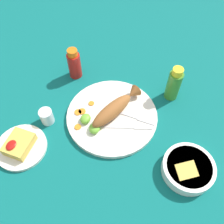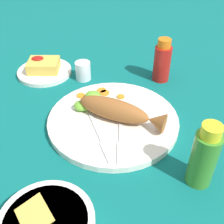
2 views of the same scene
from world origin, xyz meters
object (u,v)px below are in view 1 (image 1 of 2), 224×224
fried_fish (115,108)px  salt_cup (47,117)px  fork_near (135,117)px  fork_far (131,127)px  hot_sauce_bottle_green (174,84)px  guacamole_bowl (188,168)px  hot_sauce_bottle_red (74,64)px  side_plate_fries (21,147)px  main_plate (112,116)px

fried_fish → salt_cup: 0.27m
salt_cup → fork_near: bearing=110.6°
fork_far → hot_sauce_bottle_green: bearing=44.7°
fried_fish → hot_sauce_bottle_green: 0.26m
fork_far → guacamole_bowl: 0.25m
fork_near → salt_cup: size_ratio=2.98×
fork_near → salt_cup: bearing=-158.2°
fried_fish → fork_near: 0.09m
fork_far → salt_cup: size_ratio=2.88×
hot_sauce_bottle_red → guacamole_bowl: 0.62m
fried_fish → side_plate_fries: bearing=-22.4°
hot_sauce_bottle_red → hot_sauce_bottle_green: 0.43m
fork_near → hot_sauce_bottle_red: 0.35m
salt_cup → guacamole_bowl: salt_cup is taller
fork_near → side_plate_fries: size_ratio=0.99×
guacamole_bowl → fork_far: bearing=-111.9°
main_plate → hot_sauce_bottle_green: 0.28m
fork_far → hot_sauce_bottle_green: size_ratio=1.12×
fork_far → hot_sauce_bottle_green: (-0.22, 0.11, 0.05)m
fork_far → salt_cup: (0.07, -0.32, 0.01)m
fried_fish → main_plate: bearing=-0.0°
hot_sauce_bottle_red → salt_cup: size_ratio=2.33×
fork_near → side_plate_fries: fork_near is taller
hot_sauce_bottle_red → fork_near: bearing=66.2°
fork_near → hot_sauce_bottle_green: 0.21m
hot_sauce_bottle_green → hot_sauce_bottle_red: bearing=-86.3°
fork_far → hot_sauce_bottle_red: (-0.19, -0.32, 0.05)m
fried_fish → hot_sauce_bottle_red: 0.28m
hot_sauce_bottle_red → guacamole_bowl: size_ratio=0.81×
fork_far → hot_sauce_bottle_red: bearing=130.3°
salt_cup → side_plate_fries: salt_cup is taller
main_plate → side_plate_fries: 0.36m
fried_fish → side_plate_fries: 0.38m
main_plate → hot_sauce_bottle_green: (-0.19, 0.19, 0.07)m
main_plate → fried_fish: bearing=155.6°
fried_fish → hot_sauce_bottle_red: (-0.14, -0.24, 0.02)m
main_plate → fried_fish: 0.04m
side_plate_fries → salt_cup: bearing=166.0°
fork_near → fork_far: 0.05m
salt_cup → hot_sauce_bottle_red: bearing=179.8°
fried_fish → fork_far: fried_fish is taller
guacamole_bowl → hot_sauce_bottle_red: bearing=-117.0°
main_plate → fork_far: size_ratio=2.00×
fried_fish → hot_sauce_bottle_green: (-0.17, 0.19, 0.03)m
hot_sauce_bottle_green → salt_cup: hot_sauce_bottle_green is taller
guacamole_bowl → fork_near: bearing=-121.2°
fork_near → fork_far: size_ratio=1.03×
fork_far → hot_sauce_bottle_green: hot_sauce_bottle_green is taller
fork_near → fork_far: bearing=-89.8°
hot_sauce_bottle_green → guacamole_bowl: (0.31, 0.13, -0.05)m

